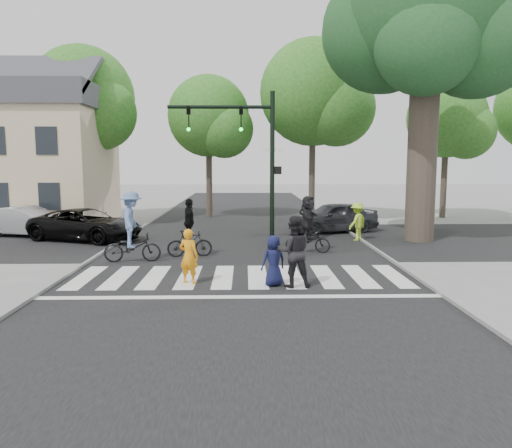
{
  "coord_description": "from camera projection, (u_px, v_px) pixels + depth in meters",
  "views": [
    {
      "loc": [
        0.14,
        -13.22,
        3.34
      ],
      "look_at": [
        0.5,
        3.0,
        1.3
      ],
      "focal_mm": 35.0,
      "sensor_mm": 36.0,
      "label": 1
    }
  ],
  "objects": [
    {
      "name": "bg_tree_1",
      "position": [
        87.0,
        102.0,
        27.86
      ],
      "size": [
        6.09,
        5.8,
        9.8
      ],
      "color": "brown",
      "rests_on": "ground"
    },
    {
      "name": "curb_right",
      "position": [
        377.0,
        250.0,
        18.59
      ],
      "size": [
        0.1,
        70.0,
        0.1
      ],
      "primitive_type": "cube",
      "color": "gray",
      "rests_on": "ground"
    },
    {
      "name": "pedestrian_woman",
      "position": [
        189.0,
        256.0,
        13.63
      ],
      "size": [
        0.65,
        0.54,
        1.53
      ],
      "primitive_type": "imported",
      "rotation": [
        0.0,
        0.0,
        2.77
      ],
      "color": "orange",
      "rests_on": "ground"
    },
    {
      "name": "pedestrian_adult",
      "position": [
        294.0,
        252.0,
        13.24
      ],
      "size": [
        0.97,
        0.78,
        1.92
      ],
      "primitive_type": "imported",
      "rotation": [
        0.0,
        0.0,
        3.2
      ],
      "color": "black",
      "rests_on": "ground"
    },
    {
      "name": "cyclist_right",
      "position": [
        308.0,
        227.0,
        18.3
      ],
      "size": [
        1.74,
        1.61,
        2.09
      ],
      "color": "black",
      "rests_on": "ground"
    },
    {
      "name": "car_suv",
      "position": [
        86.0,
        225.0,
        21.16
      ],
      "size": [
        5.34,
        3.83,
        1.35
      ],
      "primitive_type": "imported",
      "rotation": [
        0.0,
        0.0,
        1.2
      ],
      "color": "black",
      "rests_on": "ground"
    },
    {
      "name": "car_silver",
      "position": [
        28.0,
        221.0,
        22.29
      ],
      "size": [
        4.31,
        2.5,
        1.34
      ],
      "primitive_type": "imported",
      "rotation": [
        0.0,
        0.0,
        1.29
      ],
      "color": "#AAACAF",
      "rests_on": "ground"
    },
    {
      "name": "house",
      "position": [
        28.0,
        153.0,
        26.66
      ],
      "size": [
        8.4,
        8.1,
        8.82
      ],
      "color": "beige",
      "rests_on": "ground"
    },
    {
      "name": "road_stem",
      "position": [
        241.0,
        252.0,
        18.48
      ],
      "size": [
        10.0,
        70.0,
        0.01
      ],
      "primitive_type": "cube",
      "color": "black",
      "rests_on": "ground"
    },
    {
      "name": "traffic_signal",
      "position": [
        250.0,
        147.0,
        19.19
      ],
      "size": [
        4.45,
        0.29,
        6.0
      ],
      "color": "black",
      "rests_on": "ground"
    },
    {
      "name": "cyclist_mid",
      "position": [
        189.0,
        233.0,
        17.47
      ],
      "size": [
        1.62,
        1.0,
        2.06
      ],
      "color": "black",
      "rests_on": "ground"
    },
    {
      "name": "bystander_hivis",
      "position": [
        357.0,
        222.0,
        21.09
      ],
      "size": [
        1.16,
        1.16,
        1.62
      ],
      "primitive_type": "imported",
      "rotation": [
        0.0,
        0.0,
        3.92
      ],
      "color": "#B2DE31",
      "rests_on": "ground"
    },
    {
      "name": "car_grey",
      "position": [
        333.0,
        217.0,
        23.56
      ],
      "size": [
        4.56,
        2.87,
        1.45
      ],
      "primitive_type": "imported",
      "rotation": [
        0.0,
        0.0,
        -1.27
      ],
      "color": "#2F3034",
      "rests_on": "ground"
    },
    {
      "name": "eucalyptus",
      "position": [
        427.0,
        19.0,
        20.16
      ],
      "size": [
        8.3,
        7.2,
        13.0
      ],
      "color": "brown",
      "rests_on": "ground"
    },
    {
      "name": "bg_tree_2",
      "position": [
        212.0,
        120.0,
        29.25
      ],
      "size": [
        5.04,
        4.8,
        8.4
      ],
      "color": "brown",
      "rests_on": "ground"
    },
    {
      "name": "ground",
      "position": [
        240.0,
        285.0,
        13.52
      ],
      "size": [
        120.0,
        120.0,
        0.0
      ],
      "primitive_type": "plane",
      "color": "gray",
      "rests_on": "ground"
    },
    {
      "name": "bg_tree_4",
      "position": [
        452.0,
        122.0,
        29.09
      ],
      "size": [
        4.83,
        4.6,
        8.15
      ],
      "color": "brown",
      "rests_on": "ground"
    },
    {
      "name": "crosswalk",
      "position": [
        240.0,
        279.0,
        14.18
      ],
      "size": [
        10.0,
        3.85,
        0.01
      ],
      "color": "silver",
      "rests_on": "ground"
    },
    {
      "name": "pedestrian_child",
      "position": [
        274.0,
        261.0,
        13.38
      ],
      "size": [
        0.79,
        0.66,
        1.38
      ],
      "primitive_type": "imported",
      "rotation": [
        0.0,
        0.0,
        3.53
      ],
      "color": "#12163B",
      "rests_on": "ground"
    },
    {
      "name": "bg_tree_0",
      "position": [
        1.0,
        112.0,
        28.33
      ],
      "size": [
        5.46,
        5.2,
        8.97
      ],
      "color": "brown",
      "rests_on": "ground"
    },
    {
      "name": "curb_left",
      "position": [
        104.0,
        251.0,
        18.37
      ],
      "size": [
        0.1,
        70.0,
        0.1
      ],
      "primitive_type": "cube",
      "color": "gray",
      "rests_on": "ground"
    },
    {
      "name": "cyclist_left",
      "position": [
        132.0,
        232.0,
        16.55
      ],
      "size": [
        1.92,
        1.28,
        2.36
      ],
      "color": "black",
      "rests_on": "ground"
    },
    {
      "name": "road_cross",
      "position": [
        242.0,
        239.0,
        21.46
      ],
      "size": [
        70.0,
        10.0,
        0.01
      ],
      "primitive_type": "cube",
      "color": "black",
      "rests_on": "ground"
    },
    {
      "name": "bystander_dark",
      "position": [
        306.0,
        220.0,
        20.97
      ],
      "size": [
        0.79,
        0.69,
        1.82
      ],
      "primitive_type": "imported",
      "rotation": [
        0.0,
        0.0,
        2.68
      ],
      "color": "black",
      "rests_on": "ground"
    },
    {
      "name": "bg_tree_3",
      "position": [
        319.0,
        97.0,
        27.9
      ],
      "size": [
        6.3,
        6.0,
        10.2
      ],
      "color": "brown",
      "rests_on": "ground"
    }
  ]
}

